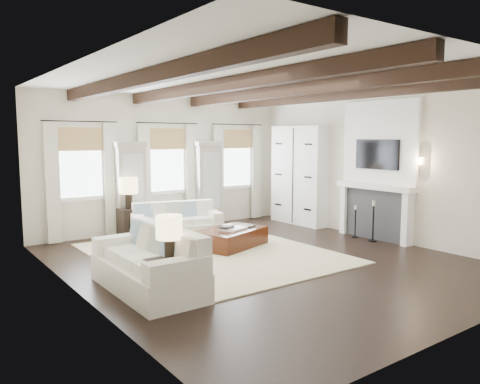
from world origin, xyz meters
TOP-DOWN VIEW (x-y plane):
  - ground at (0.00, 0.00)m, footprint 7.50×7.50m
  - room_shell at (0.75, 0.90)m, footprint 6.54×7.54m
  - area_rug at (-0.47, 1.00)m, footprint 3.93×4.62m
  - sofa_back at (-0.41, 2.52)m, footprint 2.04×1.31m
  - sofa_left at (-2.32, -0.29)m, footprint 0.95×2.10m
  - ottoman at (0.13, 1.21)m, footprint 1.63×1.30m
  - tray at (0.14, 1.15)m, footprint 0.59×0.52m
  - book_lower at (-0.00, 1.17)m, footprint 0.31×0.27m
  - book_upper at (0.03, 1.17)m, footprint 0.26×0.23m
  - book_loose at (0.58, 1.20)m, footprint 0.28×0.25m
  - side_table_front at (-2.30, -0.80)m, footprint 0.55×0.55m
  - lamp_front at (-2.30, -0.80)m, footprint 0.36×0.36m
  - side_table_back at (-1.18, 3.22)m, footprint 0.44×0.44m
  - lamp_back at (-1.18, 3.22)m, footprint 0.40×0.40m
  - candlestick_near at (2.90, -0.13)m, footprint 0.18×0.18m
  - candlestick_far at (2.90, 0.35)m, footprint 0.15×0.15m

SIDE VIEW (x-z plane):
  - ground at x=0.00m, z-range 0.00..0.00m
  - area_rug at x=-0.47m, z-range 0.00..0.02m
  - ottoman at x=0.13m, z-range 0.00..0.37m
  - side_table_front at x=-2.30m, z-range 0.00..0.55m
  - candlestick_far at x=2.90m, z-range -0.06..0.66m
  - sofa_back at x=-0.41m, z-range -0.08..0.73m
  - side_table_back at x=-1.18m, z-range 0.00..0.66m
  - candlestick_near at x=2.90m, z-range -0.07..0.80m
  - sofa_left at x=-2.32m, z-range -0.09..0.81m
  - book_loose at x=0.58m, z-range 0.37..0.40m
  - tray at x=0.14m, z-range 0.37..0.41m
  - book_lower at x=0.00m, z-range 0.41..0.45m
  - book_upper at x=0.03m, z-range 0.45..0.48m
  - lamp_front at x=-2.30m, z-range 0.66..1.28m
  - lamp_back at x=-1.18m, z-range 0.79..1.47m
  - room_shell at x=0.75m, z-range 0.28..3.50m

